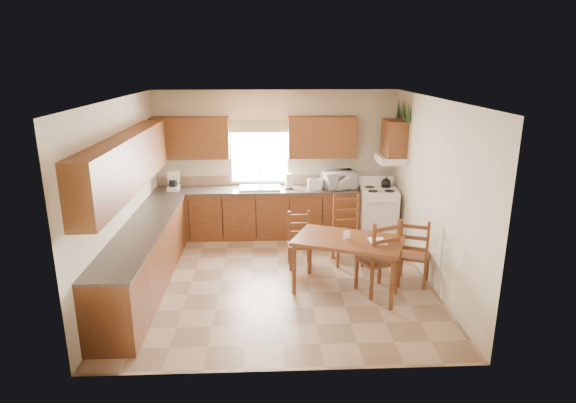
{
  "coord_description": "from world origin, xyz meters",
  "views": [
    {
      "loc": [
        -0.16,
        -6.69,
        3.2
      ],
      "look_at": [
        0.15,
        0.3,
        1.15
      ],
      "focal_mm": 30.0,
      "sensor_mm": 36.0,
      "label": 1
    }
  ],
  "objects_px": {
    "chair_far_right": "(348,231)",
    "dining_table": "(348,265)",
    "chair_far_left": "(300,241)",
    "chair_near_right": "(414,251)",
    "microwave": "(340,180)",
    "chair_near_left": "(377,256)",
    "stove": "(378,215)"
  },
  "relations": [
    {
      "from": "dining_table",
      "to": "chair_near_right",
      "type": "relative_size",
      "value": 1.44
    },
    {
      "from": "dining_table",
      "to": "chair_far_left",
      "type": "bearing_deg",
      "value": 147.88
    },
    {
      "from": "chair_far_left",
      "to": "chair_far_right",
      "type": "xyz_separation_m",
      "value": [
        0.8,
        0.13,
        0.11
      ]
    },
    {
      "from": "microwave",
      "to": "chair_near_right",
      "type": "distance_m",
      "value": 2.33
    },
    {
      "from": "stove",
      "to": "dining_table",
      "type": "relative_size",
      "value": 0.64
    },
    {
      "from": "microwave",
      "to": "chair_near_left",
      "type": "xyz_separation_m",
      "value": [
        0.2,
        -2.37,
        -0.53
      ]
    },
    {
      "from": "dining_table",
      "to": "chair_far_right",
      "type": "distance_m",
      "value": 1.03
    },
    {
      "from": "microwave",
      "to": "dining_table",
      "type": "relative_size",
      "value": 0.36
    },
    {
      "from": "chair_near_right",
      "to": "chair_far_right",
      "type": "bearing_deg",
      "value": -21.27
    },
    {
      "from": "microwave",
      "to": "chair_far_right",
      "type": "height_order",
      "value": "microwave"
    },
    {
      "from": "stove",
      "to": "chair_near_right",
      "type": "relative_size",
      "value": 0.93
    },
    {
      "from": "stove",
      "to": "chair_near_right",
      "type": "height_order",
      "value": "chair_near_right"
    },
    {
      "from": "dining_table",
      "to": "microwave",
      "type": "bearing_deg",
      "value": 107.09
    },
    {
      "from": "chair_near_right",
      "to": "chair_far_right",
      "type": "xyz_separation_m",
      "value": [
        -0.85,
        0.8,
        0.04
      ]
    },
    {
      "from": "microwave",
      "to": "chair_near_left",
      "type": "distance_m",
      "value": 2.43
    },
    {
      "from": "chair_far_right",
      "to": "dining_table",
      "type": "bearing_deg",
      "value": -103.57
    },
    {
      "from": "microwave",
      "to": "chair_far_right",
      "type": "bearing_deg",
      "value": -108.06
    },
    {
      "from": "chair_near_right",
      "to": "chair_far_left",
      "type": "distance_m",
      "value": 1.78
    },
    {
      "from": "stove",
      "to": "chair_far_right",
      "type": "xyz_separation_m",
      "value": [
        -0.72,
        -1.02,
        0.07
      ]
    },
    {
      "from": "chair_far_left",
      "to": "chair_far_right",
      "type": "bearing_deg",
      "value": 7.23
    },
    {
      "from": "microwave",
      "to": "chair_near_left",
      "type": "bearing_deg",
      "value": -101.83
    },
    {
      "from": "dining_table",
      "to": "chair_far_left",
      "type": "distance_m",
      "value": 1.08
    },
    {
      "from": "chair_near_right",
      "to": "chair_far_left",
      "type": "xyz_separation_m",
      "value": [
        -1.65,
        0.67,
        -0.07
      ]
    },
    {
      "from": "chair_near_left",
      "to": "chair_far_right",
      "type": "xyz_separation_m",
      "value": [
        -0.23,
        1.05,
        -0.0
      ]
    },
    {
      "from": "microwave",
      "to": "chair_far_left",
      "type": "relative_size",
      "value": 0.61
    },
    {
      "from": "stove",
      "to": "dining_table",
      "type": "bearing_deg",
      "value": -109.07
    },
    {
      "from": "dining_table",
      "to": "chair_near_right",
      "type": "xyz_separation_m",
      "value": [
        1.02,
        0.2,
        0.12
      ]
    },
    {
      "from": "chair_far_left",
      "to": "chair_near_right",
      "type": "bearing_deg",
      "value": -23.9
    },
    {
      "from": "chair_near_right",
      "to": "chair_far_left",
      "type": "bearing_deg",
      "value": -0.13
    },
    {
      "from": "chair_far_left",
      "to": "chair_far_right",
      "type": "distance_m",
      "value": 0.82
    },
    {
      "from": "stove",
      "to": "chair_near_right",
      "type": "distance_m",
      "value": 1.82
    },
    {
      "from": "chair_far_left",
      "to": "chair_far_right",
      "type": "relative_size",
      "value": 0.8
    }
  ]
}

